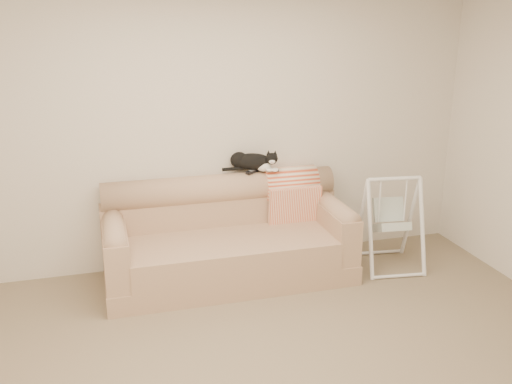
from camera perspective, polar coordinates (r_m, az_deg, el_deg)
The scene contains 8 objects.
ground_plane at distance 4.00m, azimuth 2.19°, elevation -18.11°, with size 5.00×5.00×0.00m, color #7C684F.
room_shell at distance 3.34m, azimuth 2.49°, elevation 3.64°, with size 5.04×4.04×2.60m.
sofa at distance 5.21m, azimuth -2.90°, elevation -4.79°, with size 2.20×0.93×0.90m.
remote_a at distance 5.32m, azimuth -0.24°, elevation 2.12°, with size 0.18×0.14×0.03m.
remote_b at distance 5.35m, azimuth 1.39°, elevation 2.16°, with size 0.18×0.10×0.02m.
tuxedo_cat at distance 5.31m, azimuth -0.35°, elevation 3.07°, with size 0.52×0.33×0.21m.
throw_blanket at distance 5.46m, azimuth 3.44°, elevation 0.46°, with size 0.51×0.38×0.58m.
baby_swing at distance 5.51m, azimuth 13.32°, elevation -2.93°, with size 0.61×0.64×0.89m.
Camera 1 is at (-1.02, -3.08, 2.34)m, focal length 40.00 mm.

